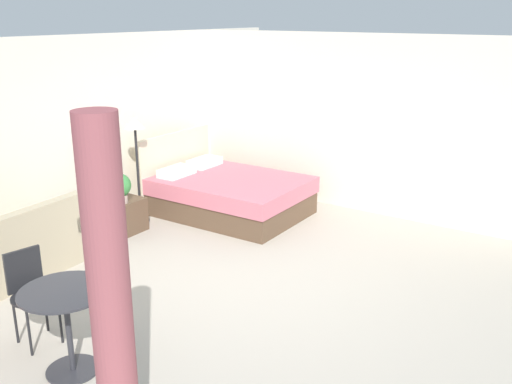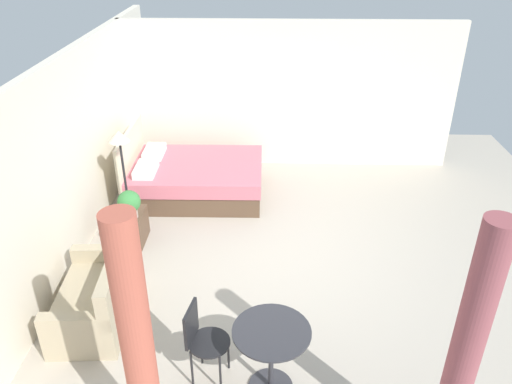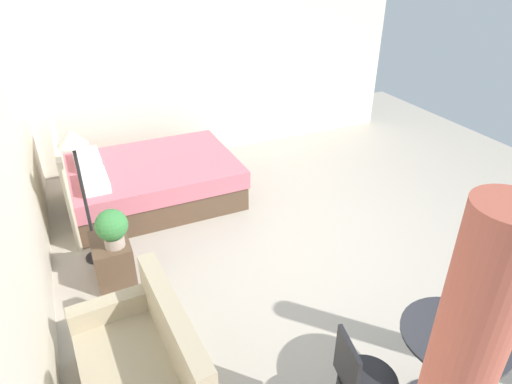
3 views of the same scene
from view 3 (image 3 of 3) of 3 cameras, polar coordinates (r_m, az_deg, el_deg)
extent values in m
cube|color=#B2A899|center=(5.32, 8.30, -6.74)|extent=(9.23, 8.92, 0.02)
cube|color=silver|center=(4.03, -28.80, -0.95)|extent=(9.23, 0.12, 2.63)
cube|color=silver|center=(7.33, -4.08, 15.29)|extent=(0.12, 5.92, 2.63)
cube|color=brown|center=(6.20, -12.72, 0.37)|extent=(1.56, 2.11, 0.33)
cube|color=#C66675|center=(6.08, -13.01, 2.67)|extent=(1.60, 2.15, 0.23)
cube|color=beige|center=(5.95, -23.21, 1.60)|extent=(1.60, 0.08, 1.13)
cube|color=white|center=(5.62, -19.98, 1.31)|extent=(0.56, 0.33, 0.12)
cube|color=white|center=(6.23, -20.74, 3.97)|extent=(0.56, 0.33, 0.12)
cube|color=tan|center=(3.48, -10.43, -16.87)|extent=(1.35, 0.23, 0.48)
cube|color=tan|center=(3.97, -17.41, -13.73)|extent=(0.19, 0.77, 0.19)
cube|color=brown|center=(4.89, -17.79, -8.22)|extent=(0.53, 0.37, 0.46)
cylinder|color=tan|center=(4.65, -17.60, -5.99)|extent=(0.20, 0.20, 0.11)
sphere|color=#387F3D|center=(4.54, -17.96, -4.03)|extent=(0.31, 0.31, 0.31)
cylinder|color=black|center=(5.37, -19.57, -7.79)|extent=(0.25, 0.25, 0.02)
cylinder|color=black|center=(5.00, -20.88, -1.49)|extent=(0.04, 0.04, 1.35)
cone|color=beige|center=(4.68, -22.51, 6.45)|extent=(0.30, 0.30, 0.15)
cylinder|color=#2D2D33|center=(3.76, 22.90, -20.44)|extent=(0.05, 0.05, 0.74)
cylinder|color=#2D2D33|center=(3.50, 24.14, -16.35)|extent=(0.74, 0.74, 0.02)
cylinder|color=black|center=(3.74, 14.73, -22.27)|extent=(0.02, 0.02, 0.46)
cylinder|color=black|center=(3.43, 14.07, -22.20)|extent=(0.49, 0.49, 0.02)
cube|color=black|center=(3.21, 11.53, -20.70)|extent=(0.33, 0.09, 0.39)
camera|label=1|loc=(5.88, 77.97, 4.44)|focal=40.11mm
camera|label=2|loc=(3.04, 115.78, 7.21)|focal=34.89mm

